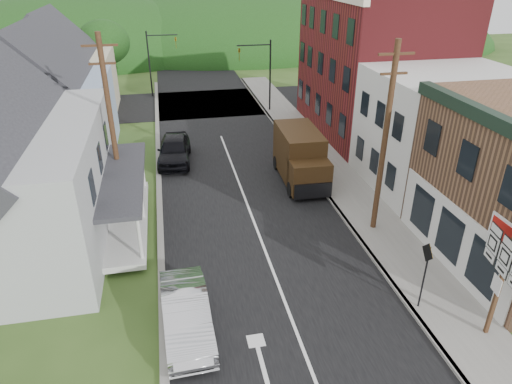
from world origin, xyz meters
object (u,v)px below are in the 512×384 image
dark_sedan (174,150)px  delivery_van (300,157)px  route_sign_cluster (502,273)px  silver_sedan (186,314)px  warning_sign (426,267)px

dark_sedan → delivery_van: size_ratio=0.91×
delivery_van → route_sign_cluster: (2.83, -13.40, 1.17)m
silver_sedan → dark_sedan: (0.23, 15.46, 0.09)m
silver_sedan → route_sign_cluster: bearing=-14.9°
dark_sedan → route_sign_cluster: size_ratio=1.26×
silver_sedan → dark_sedan: 15.46m
silver_sedan → route_sign_cluster: size_ratio=1.16×
warning_sign → delivery_van: bearing=99.1°
delivery_van → warning_sign: bearing=-82.4°
route_sign_cluster → silver_sedan: bearing=176.9°
silver_sedan → delivery_van: size_ratio=0.84×
dark_sedan → warning_sign: bearing=-57.2°
dark_sedan → warning_sign: warning_sign is taller
route_sign_cluster → warning_sign: route_sign_cluster is taller
silver_sedan → warning_sign: (8.62, -0.60, 1.21)m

